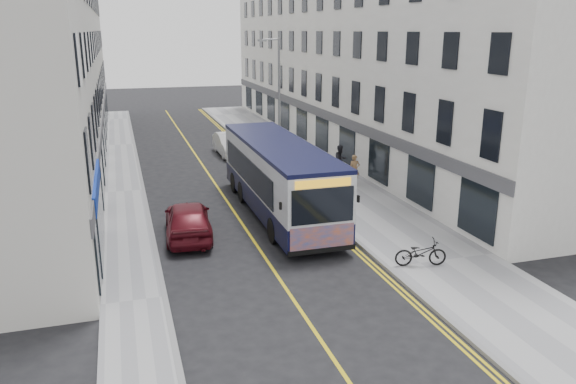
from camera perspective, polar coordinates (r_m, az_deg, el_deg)
ground at (r=20.67m, az=-1.50°, el=-7.93°), size 140.00×140.00×0.00m
pavement_east at (r=33.29m, az=3.39°, el=1.56°), size 4.50×64.00×0.12m
pavement_west at (r=31.35m, az=-16.30°, el=-0.00°), size 2.00×64.00×0.12m
kerb_east at (r=32.60m, az=-0.33°, el=1.28°), size 0.18×64.00×0.13m
kerb_west at (r=31.36m, az=-14.48°, el=0.15°), size 0.18×64.00×0.13m
road_centre_line at (r=31.75m, az=-7.26°, el=0.63°), size 0.12×64.00×0.01m
road_dbl_yellow_inner at (r=32.50m, az=-1.09°, el=1.12°), size 0.10×64.00×0.01m
road_dbl_yellow_outer at (r=32.55m, az=-0.75°, el=1.14°), size 0.10×64.00×0.01m
terrace_east at (r=42.57m, az=6.08°, el=13.47°), size 6.00×46.00×13.00m
terrace_west at (r=39.46m, az=-23.26°, el=12.08°), size 6.00×46.00×13.00m
streetlamp at (r=33.72m, az=-1.04°, el=9.25°), size 1.32×0.18×8.00m
city_bus at (r=26.19m, az=-0.97°, el=1.68°), size 2.77×11.89×3.45m
bicycle at (r=21.11m, az=13.33°, el=-6.03°), size 2.00×1.07×1.00m
pedestrian_near at (r=31.54m, az=6.77°, el=2.29°), size 0.69×0.56×1.63m
pedestrian_far at (r=33.47m, az=5.34°, el=3.27°), size 1.02×0.89×1.77m
car_white at (r=39.42m, az=-5.93°, el=4.85°), size 1.72×4.69×1.53m
car_maroon at (r=23.90m, az=-10.12°, el=-2.75°), size 2.24×4.79×1.58m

